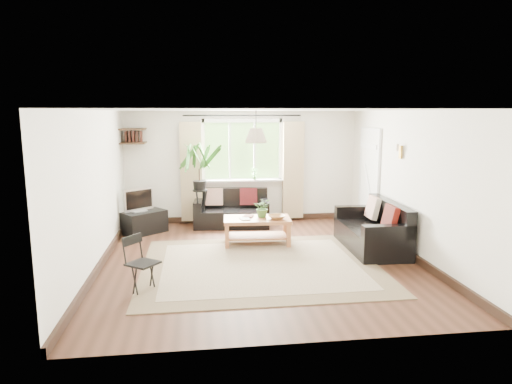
{
  "coord_description": "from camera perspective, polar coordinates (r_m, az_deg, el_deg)",
  "views": [
    {
      "loc": [
        -0.95,
        -7.04,
        2.36
      ],
      "look_at": [
        0.0,
        0.4,
        1.05
      ],
      "focal_mm": 32.0,
      "sensor_mm": 36.0,
      "label": 1
    }
  ],
  "objects": [
    {
      "name": "folding_chair",
      "position": [
        6.3,
        -13.95,
        -8.77
      ],
      "size": [
        0.54,
        0.54,
        0.75
      ],
      "primitive_type": null,
      "rotation": [
        0.0,
        0.0,
        0.92
      ],
      "color": "black",
      "rests_on": "floor"
    },
    {
      "name": "door",
      "position": [
        9.49,
        13.93,
        1.37
      ],
      "size": [
        0.06,
        0.96,
        2.06
      ],
      "primitive_type": "cube",
      "color": "silver",
      "rests_on": "wall_right"
    },
    {
      "name": "wall_left",
      "position": [
        7.31,
        -19.42,
        0.19
      ],
      "size": [
        0.02,
        5.5,
        2.4
      ],
      "primitive_type": "cube",
      "color": "white",
      "rests_on": "floor"
    },
    {
      "name": "book_a",
      "position": [
        8.11,
        -1.96,
        -3.41
      ],
      "size": [
        0.19,
        0.25,
        0.02
      ],
      "primitive_type": "imported",
      "rotation": [
        0.0,
        0.0,
        0.13
      ],
      "color": "white",
      "rests_on": "coffee_table"
    },
    {
      "name": "ceiling",
      "position": [
        7.11,
        0.42,
        10.22
      ],
      "size": [
        5.5,
        5.5,
        0.0
      ],
      "primitive_type": "plane",
      "rotation": [
        3.14,
        0.0,
        0.0
      ],
      "color": "white",
      "rests_on": "floor"
    },
    {
      "name": "tv",
      "position": [
        9.22,
        -14.48,
        -0.9
      ],
      "size": [
        0.62,
        0.56,
        0.48
      ],
      "primitive_type": null,
      "rotation": [
        0.0,
        0.0,
        0.67
      ],
      "color": "#A5A5AA",
      "rests_on": "tv_stand"
    },
    {
      "name": "wall_sconce",
      "position": [
        8.11,
        17.45,
        5.06
      ],
      "size": [
        0.12,
        0.12,
        0.28
      ],
      "primitive_type": null,
      "color": "beige",
      "rests_on": "wall_right"
    },
    {
      "name": "palm_stand",
      "position": [
        9.3,
        -7.05,
        0.68
      ],
      "size": [
        0.85,
        0.85,
        1.76
      ],
      "primitive_type": null,
      "rotation": [
        0.0,
        0.0,
        -0.28
      ],
      "color": "black",
      "rests_on": "floor"
    },
    {
      "name": "wall_back",
      "position": [
        9.91,
        -1.73,
        3.18
      ],
      "size": [
        5.0,
        0.02,
        2.4
      ],
      "primitive_type": "cube",
      "color": "white",
      "rests_on": "floor"
    },
    {
      "name": "sofa_back",
      "position": [
        9.58,
        -3.09,
        -2.13
      ],
      "size": [
        1.6,
        0.89,
        0.73
      ],
      "primitive_type": null,
      "rotation": [
        0.0,
        0.0,
        -0.08
      ],
      "color": "black",
      "rests_on": "floor"
    },
    {
      "name": "wall_right",
      "position": [
        7.93,
        18.61,
        0.97
      ],
      "size": [
        0.02,
        5.5,
        2.4
      ],
      "primitive_type": "cube",
      "color": "white",
      "rests_on": "floor"
    },
    {
      "name": "bowl",
      "position": [
        8.14,
        2.61,
        -3.15
      ],
      "size": [
        0.34,
        0.34,
        0.07
      ],
      "primitive_type": "imported",
      "rotation": [
        0.0,
        0.0,
        0.13
      ],
      "color": "olive",
      "rests_on": "coffee_table"
    },
    {
      "name": "tv_stand",
      "position": [
        9.3,
        -13.78,
        -3.69
      ],
      "size": [
        0.93,
        0.87,
        0.44
      ],
      "primitive_type": "cube",
      "rotation": [
        0.0,
        0.0,
        0.67
      ],
      "color": "black",
      "rests_on": "floor"
    },
    {
      "name": "sill_plant",
      "position": [
        9.84,
        -0.21,
        2.34
      ],
      "size": [
        0.14,
        0.1,
        0.27
      ],
      "primitive_type": "imported",
      "color": "#2D6023",
      "rests_on": "window"
    },
    {
      "name": "window",
      "position": [
        9.83,
        -1.72,
        5.18
      ],
      "size": [
        2.5,
        0.16,
        2.16
      ],
      "primitive_type": null,
      "color": "white",
      "rests_on": "wall_back"
    },
    {
      "name": "coffee_table",
      "position": [
        8.29,
        0.13,
        -4.9
      ],
      "size": [
        1.23,
        0.72,
        0.49
      ],
      "primitive_type": null,
      "rotation": [
        0.0,
        0.0,
        -0.06
      ],
      "color": "#945430",
      "rests_on": "floor"
    },
    {
      "name": "rug",
      "position": [
        7.21,
        0.54,
        -9.11
      ],
      "size": [
        3.64,
        3.12,
        0.02
      ],
      "primitive_type": "cube",
      "rotation": [
        0.0,
        0.0,
        0.0
      ],
      "color": "beige",
      "rests_on": "floor"
    },
    {
      "name": "pendant_lamp",
      "position": [
        7.51,
        -0.0,
        7.53
      ],
      "size": [
        0.36,
        0.36,
        0.54
      ],
      "primitive_type": null,
      "color": "beige",
      "rests_on": "ceiling"
    },
    {
      "name": "corner_shelf",
      "position": [
        9.64,
        -15.13,
        6.77
      ],
      "size": [
        0.5,
        0.5,
        0.34
      ],
      "primitive_type": null,
      "color": "black",
      "rests_on": "wall_back"
    },
    {
      "name": "wall_front",
      "position": [
        4.55,
        5.07,
        -4.93
      ],
      "size": [
        5.0,
        0.02,
        2.4
      ],
      "primitive_type": "cube",
      "color": "white",
      "rests_on": "floor"
    },
    {
      "name": "sofa_right",
      "position": [
        8.2,
        14.21,
        -4.25
      ],
      "size": [
        1.71,
        0.88,
        0.8
      ],
      "primitive_type": null,
      "rotation": [
        0.0,
        0.0,
        -1.59
      ],
      "color": "black",
      "rests_on": "floor"
    },
    {
      "name": "floor",
      "position": [
        7.49,
        0.39,
        -8.46
      ],
      "size": [
        5.5,
        5.5,
        0.0
      ],
      "primitive_type": "plane",
      "color": "black",
      "rests_on": "ground"
    },
    {
      "name": "table_plant",
      "position": [
        8.25,
        0.85,
        -1.98
      ],
      "size": [
        0.37,
        0.34,
        0.35
      ],
      "primitive_type": "imported",
      "rotation": [
        0.0,
        0.0,
        -0.22
      ],
      "color": "#375F26",
      "rests_on": "coffee_table"
    },
    {
      "name": "book_b",
      "position": [
        8.34,
        -1.56,
        -3.01
      ],
      "size": [
        0.24,
        0.28,
        0.02
      ],
      "primitive_type": "imported",
      "rotation": [
        0.0,
        0.0,
        -0.33
      ],
      "color": "#562C22",
      "rests_on": "coffee_table"
    }
  ]
}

